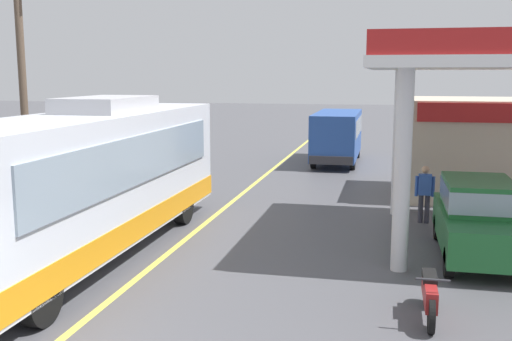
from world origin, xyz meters
name	(u,v)px	position (x,y,z in m)	size (l,w,h in m)	color
ground	(272,170)	(0.00, 20.00, 0.00)	(120.00, 120.00, 0.00)	#4C4C51
lane_divider_stripe	(246,191)	(0.00, 15.00, 0.00)	(0.16, 50.00, 0.01)	#D8CC4C
coach_bus_main	(90,183)	(-1.71, 6.60, 1.72)	(2.60, 11.04, 3.69)	silver
car_at_pump	(478,215)	(7.13, 8.37, 1.01)	(1.70, 4.20, 1.82)	#1E602D
minibus_opposing_lane	(337,132)	(2.65, 22.81, 1.47)	(2.04, 6.13, 2.44)	#264C9E
motorcycle_parked_forecourt	(429,294)	(5.84, 4.46, 0.44)	(0.55, 1.80, 0.92)	black
pedestrian_near_pump	(425,191)	(6.11, 11.49, 0.93)	(0.55, 0.22, 1.66)	#33333F
utility_pole_roadside	(22,77)	(-6.30, 11.08, 4.14)	(1.80, 0.24, 7.93)	brown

